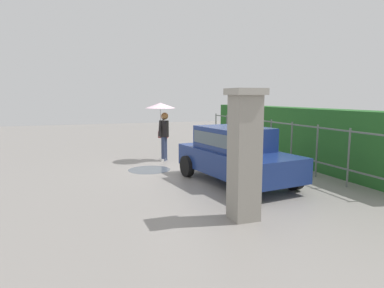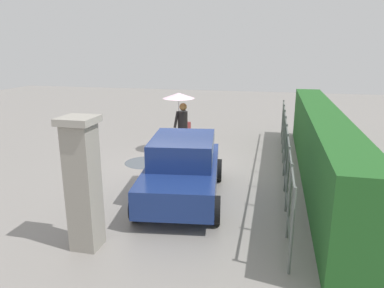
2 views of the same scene
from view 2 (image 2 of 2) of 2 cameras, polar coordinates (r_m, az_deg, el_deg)
ground_plane at (r=10.81m, az=-1.89°, el=-3.96°), size 40.00×40.00×0.00m
car at (r=8.59m, az=-1.51°, el=-3.43°), size 3.90×2.26×1.48m
pedestrian at (r=12.14m, az=-1.84°, el=5.76°), size 1.07×1.07×2.07m
gate_pillar at (r=6.60m, az=-16.90°, el=-5.94°), size 0.60×0.60×2.42m
fence_section at (r=10.33m, az=14.61°, el=-0.58°), size 9.42×0.05×1.50m
hedge_row at (r=10.38m, az=19.75°, el=-0.21°), size 10.37×0.90×1.90m
puddle_near at (r=11.47m, az=-7.39°, el=-2.93°), size 1.32×1.32×0.00m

